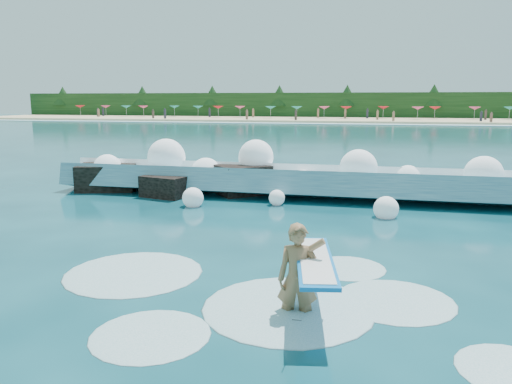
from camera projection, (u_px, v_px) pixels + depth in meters
ground at (178, 252)px, 12.24m from camera, size 200.00×200.00×0.00m
beach at (350, 120)px, 86.76m from camera, size 140.00×20.00×0.40m
wet_band at (346, 124)px, 76.27m from camera, size 140.00×5.00×0.08m
treeline at (353, 106)px, 95.89m from camera, size 140.00×4.00×5.00m
breaking_wave at (281, 181)px, 19.48m from camera, size 17.68×2.77×1.52m
rock_cluster at (166, 182)px, 20.04m from camera, size 8.27×3.26×1.34m
surfer_with_board at (302, 275)px, 8.55m from camera, size 1.20×3.07×1.95m
wave_spray at (271, 168)px, 19.38m from camera, size 15.81×4.56×2.23m
surf_foam at (250, 296)px, 9.47m from camera, size 9.24×5.81×0.16m
beach_umbrellas at (354, 108)px, 88.14m from camera, size 113.73×6.86×0.50m
beachgoers at (410, 116)px, 81.60m from camera, size 106.13×13.65×1.92m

